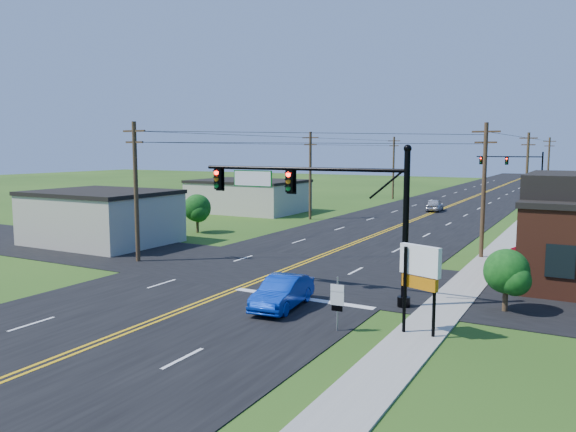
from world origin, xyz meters
The scene contains 21 objects.
ground centered at (0.00, 0.00, 0.00)m, with size 260.00×260.00×0.00m, color #244313.
road_main centered at (0.00, 50.00, 0.02)m, with size 16.00×220.00×0.04m, color black.
road_cross centered at (0.00, 12.00, 0.02)m, with size 70.00×10.00×0.04m, color black.
sidewalk centered at (10.50, 40.00, 0.04)m, with size 2.00×160.00×0.08m, color gray.
signal_mast_main centered at (4.34, 8.00, 4.75)m, with size 11.30×0.60×7.48m.
signal_mast_far centered at (4.44, 80.00, 4.55)m, with size 10.98×0.60×7.48m.
cream_bldg_near centered at (-17.00, 14.00, 2.06)m, with size 10.20×8.20×4.10m.
cream_bldg_far centered at (-19.00, 38.00, 1.86)m, with size 12.20×9.20×3.70m.
utility_pole_left_a centered at (-9.50, 10.00, 4.72)m, with size 1.80×0.28×9.00m.
utility_pole_left_b centered at (-9.50, 35.00, 4.72)m, with size 1.80×0.28×9.00m.
utility_pole_left_c centered at (-9.50, 62.00, 4.72)m, with size 1.80×0.28×9.00m.
utility_pole_right_a centered at (9.80, 22.00, 4.72)m, with size 1.80×0.28×9.00m.
utility_pole_right_b centered at (9.80, 48.00, 4.72)m, with size 1.80×0.28×9.00m.
utility_pole_right_c centered at (9.80, 78.00, 4.72)m, with size 1.80×0.28×9.00m.
shrub_corner centered at (13.00, 9.50, 1.85)m, with size 2.00×2.00×2.86m.
tree_left centered at (-14.00, 22.00, 2.16)m, with size 2.40×2.40×3.37m.
blue_car centered at (3.96, 5.16, 0.72)m, with size 1.53×4.39×1.44m, color #0831B4.
distant_car centered at (-0.06, 48.75, 0.69)m, with size 1.63×4.06×1.38m, color #B7B7BC.
route_sign centered at (7.50, 3.32, 1.30)m, with size 0.56×0.10×2.24m.
stop_sign centered at (13.00, 13.12, 1.75)m, with size 0.86×0.21×2.43m.
pylon_sign centered at (10.50, 4.38, 2.63)m, with size 1.73×0.83×3.60m.
Camera 1 is at (16.24, -16.70, 7.29)m, focal length 35.00 mm.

